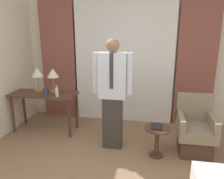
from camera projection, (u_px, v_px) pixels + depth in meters
wall_back at (125, 58)px, 4.60m from camera, size 10.00×0.06×2.70m
curtain_sheer_center at (124, 61)px, 4.50m from camera, size 2.03×0.06×2.58m
curtain_drape_left at (59, 60)px, 4.74m from camera, size 0.74×0.06×2.58m
curtain_drape_right at (196, 63)px, 4.25m from camera, size 0.74×0.06×2.58m
desk at (44, 99)px, 4.16m from camera, size 1.25×0.51×0.76m
table_lamp_left at (37, 74)px, 4.19m from camera, size 0.22×0.22×0.46m
table_lamp_right at (53, 75)px, 4.13m from camera, size 0.22×0.22×0.46m
bottle_near_edge at (45, 92)px, 3.96m from camera, size 0.08×0.08×0.17m
bottle_by_lamp at (57, 92)px, 3.91m from camera, size 0.06×0.06×0.20m
person at (113, 91)px, 3.46m from camera, size 0.63×0.21×1.80m
armchair at (195, 132)px, 3.49m from camera, size 0.56×0.62×0.91m
side_table at (157, 137)px, 3.36m from camera, size 0.41×0.41×0.48m
book at (157, 127)px, 3.32m from camera, size 0.16×0.21×0.03m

